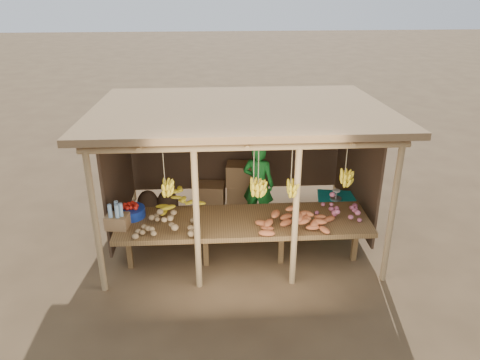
{
  "coord_description": "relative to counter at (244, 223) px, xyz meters",
  "views": [
    {
      "loc": [
        -0.43,
        -7.27,
        4.34
      ],
      "look_at": [
        0.0,
        0.0,
        1.05
      ],
      "focal_mm": 35.0,
      "sensor_mm": 36.0,
      "label": 1
    }
  ],
  "objects": [
    {
      "name": "tomato_basin",
      "position": [
        -1.75,
        0.22,
        0.15
      ],
      "size": [
        0.43,
        0.43,
        0.23
      ],
      "rotation": [
        0.0,
        0.0,
        0.04
      ],
      "color": "navy",
      "rests_on": "counter"
    },
    {
      "name": "banana_pile",
      "position": [
        -1.0,
        0.37,
        0.24
      ],
      "size": [
        0.73,
        0.55,
        0.35
      ],
      "primitive_type": null,
      "rotation": [
        0.0,
        0.0,
        0.28
      ],
      "color": "yellow",
      "rests_on": "counter"
    },
    {
      "name": "sweet_potato_heap",
      "position": [
        0.78,
        -0.23,
        0.24
      ],
      "size": [
        1.22,
        1.0,
        0.36
      ],
      "primitive_type": null,
      "rotation": [
        0.0,
        0.0,
        0.41
      ],
      "color": "#B3582E",
      "rests_on": "counter"
    },
    {
      "name": "potato_heap",
      "position": [
        -1.15,
        -0.25,
        0.24
      ],
      "size": [
        0.93,
        0.59,
        0.36
      ],
      "primitive_type": null,
      "rotation": [
        0.0,
        0.0,
        0.05
      ],
      "color": "olive",
      "rests_on": "counter"
    },
    {
      "name": "burlap_sacks",
      "position": [
        -1.54,
        1.81,
        -0.49
      ],
      "size": [
        0.79,
        0.42,
        0.56
      ],
      "color": "#442F1F",
      "rests_on": "ground"
    },
    {
      "name": "bottle_box",
      "position": [
        -1.9,
        -0.11,
        0.22
      ],
      "size": [
        0.36,
        0.3,
        0.41
      ],
      "color": "olive",
      "rests_on": "counter"
    },
    {
      "name": "stall_structure",
      "position": [
        0.02,
        0.9,
        1.18
      ],
      "size": [
        4.7,
        3.5,
        2.43
      ],
      "color": "tan",
      "rests_on": "ground"
    },
    {
      "name": "ground",
      "position": [
        -0.0,
        0.95,
        -0.74
      ],
      "size": [
        60.0,
        60.0,
        0.0
      ],
      "primitive_type": "plane",
      "color": "brown",
      "rests_on": "ground"
    },
    {
      "name": "vendor",
      "position": [
        0.35,
        1.31,
        0.05
      ],
      "size": [
        0.67,
        0.56,
        1.58
      ],
      "primitive_type": "imported",
      "rotation": [
        0.0,
        0.0,
        2.77
      ],
      "color": "#197224",
      "rests_on": "ground"
    },
    {
      "name": "carton_stack",
      "position": [
        -0.12,
        2.1,
        -0.36
      ],
      "size": [
        1.17,
        0.5,
        0.85
      ],
      "color": "olive",
      "rests_on": "ground"
    },
    {
      "name": "counter",
      "position": [
        0.0,
        0.0,
        0.0
      ],
      "size": [
        3.9,
        1.05,
        0.8
      ],
      "color": "brown",
      "rests_on": "ground"
    },
    {
      "name": "tarp_crate",
      "position": [
        1.75,
        1.07,
        -0.41
      ],
      "size": [
        0.76,
        0.69,
        0.8
      ],
      "color": "brown",
      "rests_on": "ground"
    },
    {
      "name": "onion_heap",
      "position": [
        1.48,
        0.06,
        0.24
      ],
      "size": [
        0.87,
        0.6,
        0.36
      ],
      "primitive_type": null,
      "rotation": [
        0.0,
        0.0,
        -0.15
      ],
      "color": "#B3576E",
      "rests_on": "counter"
    }
  ]
}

